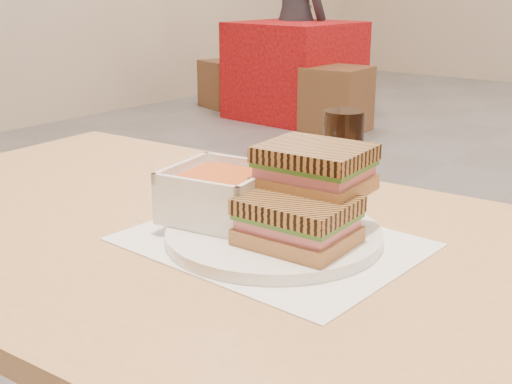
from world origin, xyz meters
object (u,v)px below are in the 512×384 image
Objects in this scene: soup_bowl at (221,196)px; bg_chair_0r at (337,99)px; bg_chair_0l at (225,84)px; plate at (274,235)px; cola_glass at (343,153)px; main_table at (206,304)px; bg_table_0 at (295,70)px; panini_lower at (298,221)px; patron_a at (295,17)px.

bg_chair_0r is (-1.98, 3.60, -0.56)m from soup_bowl.
plate is at bearing -48.82° from bg_chair_0l.
plate is 2.10× the size of cola_glass.
main_table is at bearing -104.43° from cola_glass.
plate is 4.68m from bg_table_0.
patron_a reaches higher than panini_lower.
panini_lower is at bearing -59.67° from bg_chair_0r.
soup_bowl is 4.64m from bg_table_0.
main_table is 2.59× the size of bg_chair_0r.
cola_glass reaches higher than panini_lower.
main_table is 9.22× the size of cola_glass.
cola_glass is 4.97m from bg_chair_0l.
plate is (0.10, 0.02, 0.12)m from main_table.
bg_chair_0r is at bearing -11.57° from bg_chair_0l.
cola_glass is (-0.09, 0.25, 0.02)m from panini_lower.
soup_bowl is 0.32× the size of bg_chair_0r.
bg_chair_0l is 0.29× the size of patron_a.
soup_bowl is 0.10× the size of patron_a.
soup_bowl is 5.11m from bg_chair_0l.
cola_glass is 4.66m from patron_a.
main_table is 4.84m from patron_a.
bg_chair_0r is 0.30× the size of patron_a.
plate is 4.87m from patron_a.
bg_table_0 is at bearing -52.32° from patron_a.
panini_lower is 0.15× the size of bg_table_0.
bg_chair_0l is at bearing 168.43° from bg_chair_0r.
cola_glass reaches higher than soup_bowl.
plate is 0.24m from cola_glass.
bg_chair_0r is at bearing 120.33° from panini_lower.
bg_chair_0l is at bearing 130.41° from soup_bowl.
bg_chair_0l is 0.96× the size of bg_chair_0r.
main_table is 4.13m from bg_chair_0r.
panini_lower reaches higher than main_table.
cola_glass is 3.97m from bg_chair_0r.
bg_table_0 is (-2.54, 3.86, -0.41)m from soup_bowl.
cola_glass reaches higher than plate.
plate is 0.07m from panini_lower.
panini_lower reaches higher than plate.
plate is at bearing -55.77° from bg_table_0.
cola_glass reaches higher than bg_chair_0r.
bg_table_0 is (-2.52, 3.88, -0.25)m from main_table.
cola_glass is at bearing 98.86° from plate.
bg_chair_0r is at bearing -25.20° from bg_table_0.
soup_bowl is at bearing 40.69° from main_table.
patron_a reaches higher than bg_chair_0r.
plate is 0.59× the size of bg_chair_0r.
patron_a is (0.63, 0.16, 0.59)m from bg_chair_0l.
panini_lower reaches higher than bg_table_0.
main_table is 2.70× the size of bg_chair_0l.
patron_a is at bearing 127.68° from bg_table_0.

